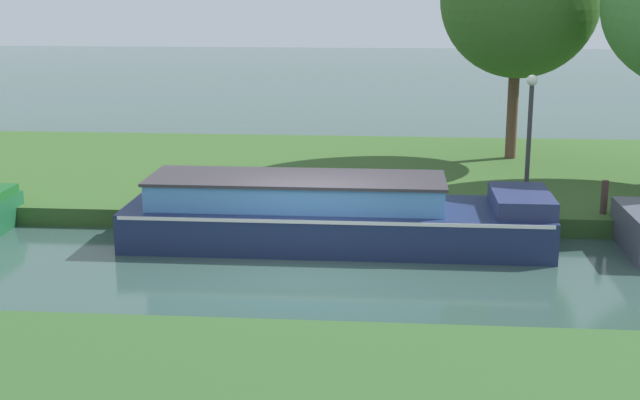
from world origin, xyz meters
name	(u,v)px	position (x,y,z in m)	size (l,w,h in m)	color
ground_plane	(308,261)	(0.00, 0.00, 0.00)	(120.00, 120.00, 0.00)	#314A43
riverbank_far	(334,174)	(0.00, 7.00, 0.20)	(72.00, 10.00, 0.40)	#345725
navy_barge	(332,214)	(0.36, 1.20, 0.61)	(8.37, 2.33, 1.36)	navy
lamp_post	(530,123)	(4.49, 3.45, 2.17)	(0.24, 0.24, 2.80)	#333338
mooring_post_near	(604,197)	(5.97, 2.54, 0.75)	(0.14, 0.14, 0.71)	#43302A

